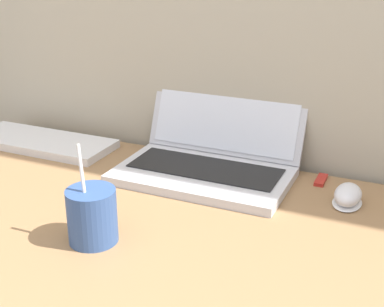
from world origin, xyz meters
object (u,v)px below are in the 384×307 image
at_px(external_keyboard, 41,142).
at_px(usb_stick, 321,180).
at_px(computer_mouse, 348,196).
at_px(drink_cup, 92,215).
at_px(laptop, 212,149).

height_order(external_keyboard, usb_stick, external_keyboard).
bearing_deg(computer_mouse, drink_cup, -139.74).
relative_size(drink_cup, computer_mouse, 2.02).
relative_size(computer_mouse, usb_stick, 1.49).
xyz_separation_m(external_keyboard, usb_stick, (0.71, 0.07, -0.01)).
relative_size(external_keyboard, usb_stick, 6.39).
xyz_separation_m(drink_cup, usb_stick, (0.32, 0.41, -0.05)).
distance_m(computer_mouse, usb_stick, 0.11).
bearing_deg(laptop, drink_cup, -101.09).
relative_size(computer_mouse, external_keyboard, 0.23).
height_order(computer_mouse, usb_stick, computer_mouse).
xyz_separation_m(drink_cup, computer_mouse, (0.39, 0.33, -0.03)).
bearing_deg(usb_stick, external_keyboard, -174.45).
relative_size(drink_cup, external_keyboard, 0.47).
relative_size(laptop, drink_cup, 2.11).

